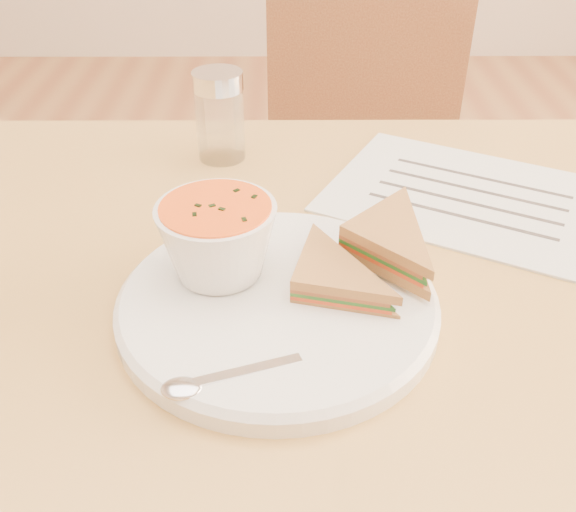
{
  "coord_description": "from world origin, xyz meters",
  "views": [
    {
      "loc": [
        -0.04,
        -0.57,
        1.14
      ],
      "look_at": [
        -0.04,
        -0.08,
        0.8
      ],
      "focal_mm": 40.0,
      "sensor_mm": 36.0,
      "label": 1
    }
  ],
  "objects_px": {
    "plate": "(278,305)",
    "soup_bowl": "(218,243)",
    "chair_far": "(349,198)",
    "condiment_shaker": "(220,116)",
    "dining_table": "(314,467)"
  },
  "relations": [
    {
      "from": "plate",
      "to": "condiment_shaker",
      "type": "height_order",
      "value": "condiment_shaker"
    },
    {
      "from": "chair_far",
      "to": "soup_bowl",
      "type": "distance_m",
      "value": 0.77
    },
    {
      "from": "plate",
      "to": "soup_bowl",
      "type": "bearing_deg",
      "value": 148.68
    },
    {
      "from": "chair_far",
      "to": "plate",
      "type": "relative_size",
      "value": 3.14
    },
    {
      "from": "chair_far",
      "to": "dining_table",
      "type": "bearing_deg",
      "value": 92.41
    },
    {
      "from": "dining_table",
      "to": "condiment_shaker",
      "type": "distance_m",
      "value": 0.5
    },
    {
      "from": "soup_bowl",
      "to": "plate",
      "type": "bearing_deg",
      "value": -31.32
    },
    {
      "from": "chair_far",
      "to": "condiment_shaker",
      "type": "bearing_deg",
      "value": 70.52
    },
    {
      "from": "chair_far",
      "to": "soup_bowl",
      "type": "bearing_deg",
      "value": 84.77
    },
    {
      "from": "chair_far",
      "to": "condiment_shaker",
      "type": "xyz_separation_m",
      "value": [
        -0.22,
        -0.37,
        0.34
      ]
    },
    {
      "from": "chair_far",
      "to": "soup_bowl",
      "type": "relative_size",
      "value": 8.38
    },
    {
      "from": "plate",
      "to": "soup_bowl",
      "type": "distance_m",
      "value": 0.08
    },
    {
      "from": "plate",
      "to": "soup_bowl",
      "type": "height_order",
      "value": "soup_bowl"
    },
    {
      "from": "soup_bowl",
      "to": "chair_far",
      "type": "bearing_deg",
      "value": 73.36
    },
    {
      "from": "plate",
      "to": "chair_far",
      "type": "bearing_deg",
      "value": 78.5
    }
  ]
}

